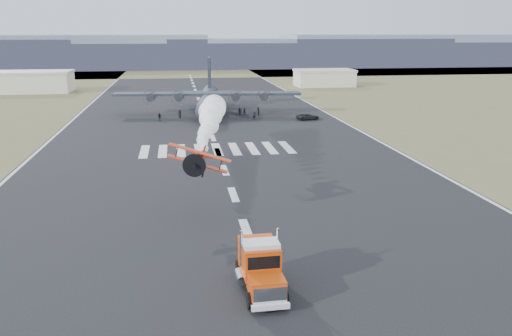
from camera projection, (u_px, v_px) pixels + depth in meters
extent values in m
plane|color=black|center=(265.00, 283.00, 43.01)|extent=(500.00, 500.00, 0.00)
cube|color=brown|center=(188.00, 71.00, 263.44)|extent=(500.00, 80.00, 0.00)
cube|color=slate|center=(60.00, 52.00, 280.87)|extent=(150.00, 50.00, 17.00)
cube|color=slate|center=(187.00, 55.00, 290.58)|extent=(150.00, 50.00, 13.00)
cube|color=slate|center=(305.00, 52.00, 299.55)|extent=(150.00, 50.00, 15.00)
cube|color=slate|center=(416.00, 50.00, 308.52)|extent=(150.00, 50.00, 17.00)
cube|color=beige|center=(32.00, 83.00, 173.86)|extent=(24.00, 14.00, 6.00)
cube|color=beige|center=(31.00, 72.00, 173.04)|extent=(24.50, 14.50, 0.80)
cube|color=beige|center=(324.00, 79.00, 192.65)|extent=(20.00, 12.00, 5.20)
cube|color=beige|center=(324.00, 70.00, 191.93)|extent=(20.50, 12.50, 0.80)
cube|color=black|center=(258.00, 277.00, 42.69)|extent=(1.41, 7.50, 0.27)
cube|color=red|center=(266.00, 285.00, 39.32)|extent=(2.60, 2.70, 1.43)
cube|color=silver|center=(270.00, 295.00, 38.04)|extent=(2.42, 0.23, 1.21)
cube|color=white|center=(271.00, 307.00, 38.02)|extent=(2.76, 0.40, 0.38)
cube|color=red|center=(261.00, 262.00, 40.98)|extent=(2.80, 2.05, 2.42)
cube|color=black|center=(264.00, 263.00, 39.99)|extent=(2.42, 0.20, 0.99)
cube|color=white|center=(261.00, 245.00, 40.98)|extent=(2.79, 1.83, 0.55)
cube|color=red|center=(257.00, 256.00, 42.95)|extent=(2.81, 2.27, 2.86)
cylinder|color=black|center=(250.00, 301.00, 38.91)|extent=(0.47, 1.22, 1.21)
cylinder|color=black|center=(285.00, 298.00, 39.33)|extent=(0.47, 1.22, 1.21)
cylinder|color=black|center=(241.00, 273.00, 43.32)|extent=(0.47, 1.22, 1.21)
cylinder|color=black|center=(272.00, 271.00, 43.74)|extent=(0.47, 1.22, 1.21)
cylinder|color=black|center=(239.00, 267.00, 44.37)|extent=(0.47, 1.22, 1.21)
cylinder|color=black|center=(269.00, 265.00, 44.79)|extent=(0.47, 1.22, 1.21)
cylinder|color=red|center=(199.00, 159.00, 57.32)|extent=(1.56, 5.52, 0.98)
sphere|color=black|center=(199.00, 156.00, 57.44)|extent=(0.76, 0.76, 0.76)
cylinder|color=black|center=(197.00, 165.00, 54.79)|extent=(1.15, 0.77, 1.09)
cylinder|color=black|center=(197.00, 166.00, 54.42)|extent=(2.38, 0.29, 2.39)
cube|color=red|center=(199.00, 164.00, 56.99)|extent=(6.40, 1.76, 1.87)
cube|color=red|center=(198.00, 153.00, 56.35)|extent=(6.61, 1.78, 1.93)
cube|color=red|center=(200.00, 149.00, 59.61)|extent=(0.21, 0.99, 1.09)
cube|color=red|center=(201.00, 154.00, 59.74)|extent=(2.25, 0.99, 0.09)
cylinder|color=black|center=(191.00, 174.00, 56.77)|extent=(0.18, 0.49, 0.48)
cylinder|color=black|center=(207.00, 173.00, 56.83)|extent=(0.18, 0.49, 0.48)
sphere|color=white|center=(201.00, 154.00, 59.95)|extent=(0.76, 0.76, 0.76)
sphere|color=white|center=(202.00, 148.00, 62.48)|extent=(1.01, 1.01, 1.01)
sphere|color=white|center=(203.00, 144.00, 65.00)|extent=(1.26, 1.26, 1.26)
sphere|color=white|center=(204.00, 139.00, 67.52)|extent=(1.51, 1.51, 1.51)
sphere|color=white|center=(205.00, 135.00, 70.04)|extent=(1.76, 1.76, 1.76)
sphere|color=white|center=(206.00, 131.00, 72.56)|extent=(2.01, 2.01, 2.01)
sphere|color=white|center=(207.00, 127.00, 75.08)|extent=(2.26, 2.26, 2.26)
sphere|color=white|center=(208.00, 124.00, 77.60)|extent=(2.50, 2.50, 2.50)
sphere|color=white|center=(209.00, 121.00, 80.12)|extent=(2.75, 2.75, 2.75)
sphere|color=white|center=(210.00, 118.00, 82.65)|extent=(3.00, 3.00, 3.00)
sphere|color=white|center=(210.00, 115.00, 85.17)|extent=(3.25, 3.25, 3.25)
sphere|color=white|center=(211.00, 112.00, 87.69)|extent=(3.50, 3.50, 3.50)
sphere|color=white|center=(212.00, 110.00, 90.21)|extent=(3.75, 3.75, 3.75)
sphere|color=white|center=(212.00, 107.00, 92.73)|extent=(4.00, 4.00, 4.00)
sphere|color=white|center=(213.00, 105.00, 95.25)|extent=(4.25, 4.25, 4.25)
cylinder|color=#202531|center=(208.00, 102.00, 128.82)|extent=(7.25, 30.89, 4.37)
sphere|color=#202531|center=(206.00, 111.00, 114.01)|extent=(4.37, 4.37, 4.37)
cone|color=#202531|center=(210.00, 94.00, 143.63)|extent=(4.98, 6.94, 4.37)
cube|color=#202531|center=(208.00, 94.00, 127.25)|extent=(43.97, 8.72, 0.55)
cylinder|color=#202531|center=(151.00, 97.00, 126.20)|extent=(2.35, 4.32, 1.97)
cylinder|color=#3F3F44|center=(150.00, 98.00, 124.08)|extent=(3.71, 0.41, 3.72)
cylinder|color=#202531|center=(180.00, 96.00, 126.53)|extent=(2.35, 4.32, 1.97)
cylinder|color=#3F3F44|center=(179.00, 98.00, 124.41)|extent=(3.71, 0.41, 3.72)
cylinder|color=#202531|center=(236.00, 96.00, 127.19)|extent=(2.35, 4.32, 1.97)
cylinder|color=#3F3F44|center=(236.00, 97.00, 125.07)|extent=(3.71, 0.41, 3.72)
cylinder|color=#202531|center=(263.00, 96.00, 127.52)|extent=(2.35, 4.32, 1.97)
cylinder|color=#3F3F44|center=(264.00, 97.00, 125.40)|extent=(3.71, 0.41, 3.72)
cube|color=#202531|center=(209.00, 74.00, 140.16)|extent=(1.12, 4.96, 8.75)
cube|color=#202531|center=(210.00, 92.00, 141.83)|extent=(15.55, 4.72, 0.38)
cube|color=#202531|center=(198.00, 108.00, 130.17)|extent=(1.93, 6.65, 1.75)
cylinder|color=black|center=(198.00, 111.00, 130.31)|extent=(0.66, 1.25, 1.20)
cube|color=#202531|center=(218.00, 108.00, 130.41)|extent=(1.93, 6.65, 1.75)
cylinder|color=black|center=(218.00, 111.00, 130.56)|extent=(0.66, 1.25, 1.20)
cylinder|color=black|center=(206.00, 120.00, 117.77)|extent=(0.53, 1.02, 0.98)
imported|color=black|center=(308.00, 117.00, 120.73)|extent=(5.51, 3.43, 1.42)
imported|color=black|center=(254.00, 115.00, 121.16)|extent=(0.68, 0.57, 1.79)
imported|color=black|center=(209.00, 117.00, 119.70)|extent=(0.93, 0.78, 1.65)
imported|color=black|center=(240.00, 112.00, 126.80)|extent=(1.21, 0.69, 1.78)
imported|color=black|center=(160.00, 117.00, 119.06)|extent=(1.18, 0.88, 1.81)
imported|color=black|center=(180.00, 114.00, 123.67)|extent=(1.03, 0.86, 1.80)
imported|color=black|center=(240.00, 111.00, 128.14)|extent=(1.14, 1.59, 1.66)
imported|color=black|center=(244.00, 111.00, 128.24)|extent=(0.68, 0.61, 1.57)
imported|color=black|center=(258.00, 111.00, 127.69)|extent=(0.63, 0.93, 1.80)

